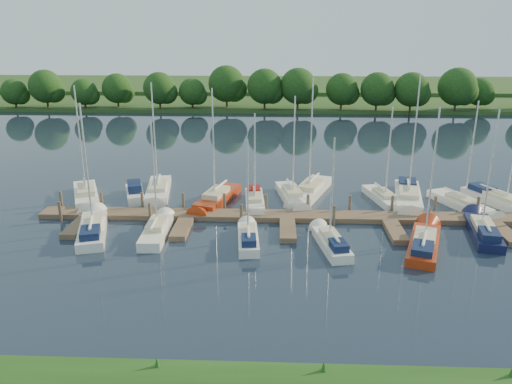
{
  "coord_description": "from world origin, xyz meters",
  "views": [
    {
      "loc": [
        -0.94,
        -29.66,
        14.56
      ],
      "look_at": [
        -2.51,
        8.0,
        2.2
      ],
      "focal_mm": 35.0,
      "sensor_mm": 36.0,
      "label": 1
    }
  ],
  "objects_px": {
    "sailboat_s_2": "(248,239)",
    "sailboat_n_0": "(86,197)",
    "sailboat_n_5": "(292,197)",
    "dock": "(287,219)",
    "motorboat": "(135,194)"
  },
  "relations": [
    {
      "from": "sailboat_n_5",
      "to": "sailboat_s_2",
      "type": "relative_size",
      "value": 1.24
    },
    {
      "from": "motorboat",
      "to": "sailboat_s_2",
      "type": "bearing_deg",
      "value": 119.48
    },
    {
      "from": "dock",
      "to": "sailboat_s_2",
      "type": "xyz_separation_m",
      "value": [
        -2.86,
        -4.3,
        0.12
      ]
    },
    {
      "from": "sailboat_n_5",
      "to": "sailboat_n_0",
      "type": "bearing_deg",
      "value": -8.18
    },
    {
      "from": "sailboat_s_2",
      "to": "sailboat_n_5",
      "type": "bearing_deg",
      "value": 65.4
    },
    {
      "from": "motorboat",
      "to": "sailboat_s_2",
      "type": "xyz_separation_m",
      "value": [
        10.82,
        -9.68,
        -0.03
      ]
    },
    {
      "from": "sailboat_n_5",
      "to": "sailboat_s_2",
      "type": "distance_m",
      "value": 10.11
    },
    {
      "from": "sailboat_s_2",
      "to": "sailboat_n_0",
      "type": "bearing_deg",
      "value": 144.92
    },
    {
      "from": "dock",
      "to": "motorboat",
      "type": "height_order",
      "value": "motorboat"
    },
    {
      "from": "dock",
      "to": "sailboat_s_2",
      "type": "height_order",
      "value": "sailboat_s_2"
    },
    {
      "from": "dock",
      "to": "sailboat_n_0",
      "type": "bearing_deg",
      "value": 166.3
    },
    {
      "from": "sailboat_n_0",
      "to": "sailboat_s_2",
      "type": "height_order",
      "value": "sailboat_n_0"
    },
    {
      "from": "motorboat",
      "to": "sailboat_n_5",
      "type": "xyz_separation_m",
      "value": [
        14.21,
        -0.15,
        -0.08
      ]
    },
    {
      "from": "sailboat_n_5",
      "to": "sailboat_s_2",
      "type": "bearing_deg",
      "value": 59.42
    },
    {
      "from": "sailboat_n_0",
      "to": "dock",
      "type": "bearing_deg",
      "value": 143.45
    }
  ]
}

